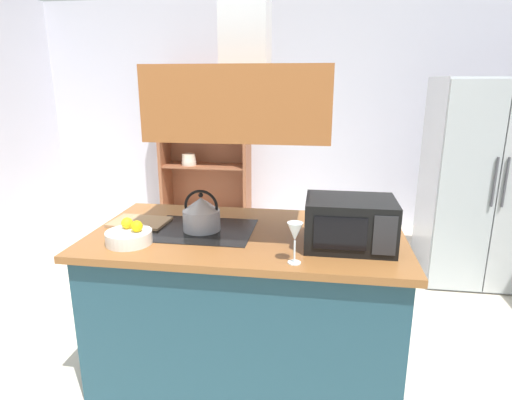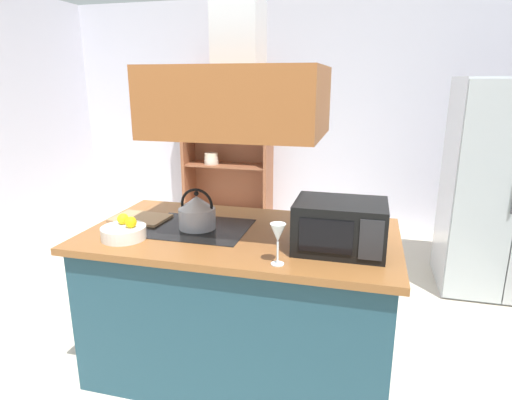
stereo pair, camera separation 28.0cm
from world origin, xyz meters
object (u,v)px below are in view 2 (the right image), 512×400
at_px(microwave, 340,226).
at_px(cutting_board, 140,218).
at_px(refrigerator, 505,188).
at_px(dish_cabinet, 228,159).
at_px(fruit_bowl, 124,231).
at_px(kettle, 197,212).
at_px(wine_glass_on_counter, 278,235).

bearing_deg(microwave, cutting_board, 171.30).
distance_m(refrigerator, dish_cabinet, 3.09).
bearing_deg(cutting_board, fruit_bowl, -75.63).
xyz_separation_m(kettle, cutting_board, (-0.41, 0.06, -0.09)).
height_order(refrigerator, kettle, refrigerator).
distance_m(kettle, wine_glass_on_counter, 0.69).
height_order(dish_cabinet, microwave, dish_cabinet).
bearing_deg(microwave, fruit_bowl, -173.42).
relative_size(cutting_board, microwave, 0.74).
bearing_deg(dish_cabinet, kettle, -75.33).
distance_m(refrigerator, wine_glass_on_counter, 2.51).
relative_size(dish_cabinet, wine_glass_on_counter, 8.78).
distance_m(dish_cabinet, microwave, 3.40).
relative_size(refrigerator, dish_cabinet, 0.99).
bearing_deg(microwave, wine_glass_on_counter, -135.60).
relative_size(refrigerator, cutting_board, 5.24).
bearing_deg(kettle, cutting_board, 171.36).
bearing_deg(refrigerator, fruit_bowl, -142.06).
bearing_deg(kettle, dish_cabinet, 104.67).
height_order(dish_cabinet, wine_glass_on_counter, dish_cabinet).
distance_m(dish_cabinet, cutting_board, 2.83).
distance_m(kettle, fruit_bowl, 0.43).
bearing_deg(kettle, refrigerator, 37.81).
xyz_separation_m(dish_cabinet, fruit_bowl, (0.42, -3.13, 0.14)).
bearing_deg(wine_glass_on_counter, dish_cabinet, 112.03).
relative_size(refrigerator, microwave, 3.88).
height_order(wine_glass_on_counter, fruit_bowl, wine_glass_on_counter).
xyz_separation_m(dish_cabinet, kettle, (0.75, -2.87, 0.20)).
relative_size(kettle, fruit_bowl, 0.98).
bearing_deg(cutting_board, wine_glass_on_counter, -24.93).
bearing_deg(fruit_bowl, kettle, 38.70).
xyz_separation_m(kettle, microwave, (0.84, -0.13, 0.03)).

